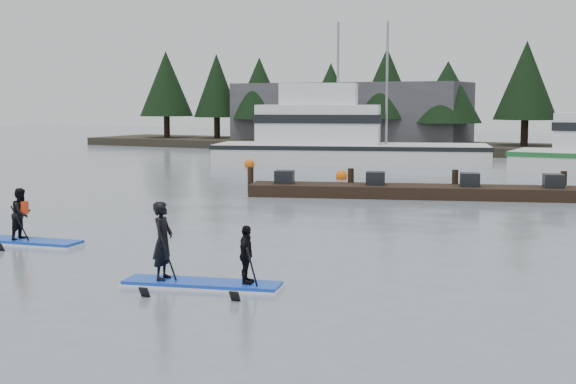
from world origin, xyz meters
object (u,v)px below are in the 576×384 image
at_px(floating_dock, 429,192).
at_px(paddleboard_duo, 197,258).
at_px(paddleboard_solo, 22,225).
at_px(fishing_boat_large, 342,152).

bearing_deg(floating_dock, paddleboard_duo, -107.05).
bearing_deg(paddleboard_solo, floating_dock, 57.99).
distance_m(floating_dock, paddleboard_solo, 15.54).
relative_size(fishing_boat_large, floating_dock, 1.20).
xyz_separation_m(floating_dock, paddleboard_duo, (0.30, -16.16, 0.34)).
bearing_deg(paddleboard_solo, paddleboard_duo, -24.61).
height_order(fishing_boat_large, paddleboard_solo, fishing_boat_large).
distance_m(fishing_boat_large, floating_dock, 16.65).
bearing_deg(paddleboard_duo, fishing_boat_large, 93.74).
relative_size(fishing_boat_large, paddleboard_duo, 5.07).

